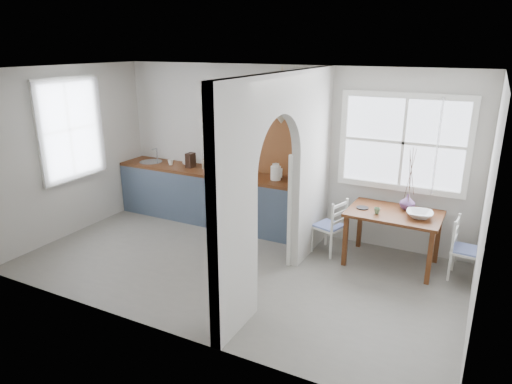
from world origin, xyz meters
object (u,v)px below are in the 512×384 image
at_px(dining_table, 392,238).
at_px(chair_right, 467,250).
at_px(chair_left, 329,225).
at_px(vase, 408,202).
at_px(kettle, 276,172).

xyz_separation_m(dining_table, chair_right, (0.94, 0.00, 0.03)).
distance_m(chair_left, chair_right, 1.82).
relative_size(dining_table, chair_left, 1.47).
xyz_separation_m(chair_left, vase, (1.01, 0.22, 0.45)).
distance_m(chair_right, kettle, 2.86).
bearing_deg(dining_table, chair_right, 1.78).
distance_m(dining_table, kettle, 1.97).
height_order(dining_table, chair_right, chair_right).
relative_size(chair_left, kettle, 3.23).
bearing_deg(vase, dining_table, -122.91).
bearing_deg(kettle, chair_right, -2.72).
bearing_deg(dining_table, vase, 58.67).
height_order(chair_left, chair_right, chair_left).
height_order(dining_table, vase, vase).
bearing_deg(kettle, vase, 0.94).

